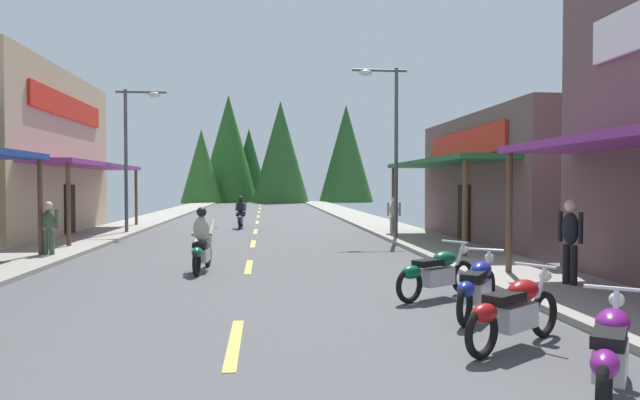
{
  "coord_description": "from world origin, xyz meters",
  "views": [
    {
      "loc": [
        0.4,
        0.71,
        2.11
      ],
      "look_at": [
        3.24,
        29.25,
        1.32
      ],
      "focal_mm": 31.5,
      "sensor_mm": 36.0,
      "label": 1
    }
  ],
  "objects_px": {
    "motorcycle_parked_right_1": "(514,310)",
    "motorcycle_parked_right_3": "(436,272)",
    "motorcycle_parked_right_2": "(477,286)",
    "rider_cruising_trailing": "(241,215)",
    "streetlamp_left": "(134,140)",
    "streetlamp_right": "(388,129)",
    "rider_cruising_lead": "(202,245)",
    "pedestrian_browsing": "(49,226)",
    "motorcycle_parked_right_0": "(611,351)",
    "pedestrian_waiting": "(570,237)",
    "pedestrian_strolling": "(394,214)"
  },
  "relations": [
    {
      "from": "motorcycle_parked_right_2",
      "to": "pedestrian_strolling",
      "type": "height_order",
      "value": "pedestrian_strolling"
    },
    {
      "from": "motorcycle_parked_right_3",
      "to": "pedestrian_strolling",
      "type": "distance_m",
      "value": 12.39
    },
    {
      "from": "rider_cruising_trailing",
      "to": "pedestrian_browsing",
      "type": "height_order",
      "value": "pedestrian_browsing"
    },
    {
      "from": "motorcycle_parked_right_2",
      "to": "motorcycle_parked_right_3",
      "type": "xyz_separation_m",
      "value": [
        -0.21,
        1.47,
        0.0
      ]
    },
    {
      "from": "motorcycle_parked_right_3",
      "to": "pedestrian_waiting",
      "type": "height_order",
      "value": "pedestrian_waiting"
    },
    {
      "from": "motorcycle_parked_right_2",
      "to": "pedestrian_strolling",
      "type": "bearing_deg",
      "value": 27.86
    },
    {
      "from": "streetlamp_right",
      "to": "motorcycle_parked_right_0",
      "type": "xyz_separation_m",
      "value": [
        -1.32,
        -15.73,
        -3.71
      ]
    },
    {
      "from": "streetlamp_left",
      "to": "pedestrian_waiting",
      "type": "xyz_separation_m",
      "value": [
        11.5,
        -13.65,
        -2.91
      ]
    },
    {
      "from": "streetlamp_right",
      "to": "rider_cruising_lead",
      "type": "height_order",
      "value": "streetlamp_right"
    },
    {
      "from": "streetlamp_left",
      "to": "pedestrian_browsing",
      "type": "bearing_deg",
      "value": -94.77
    },
    {
      "from": "motorcycle_parked_right_2",
      "to": "rider_cruising_trailing",
      "type": "relative_size",
      "value": 0.84
    },
    {
      "from": "motorcycle_parked_right_3",
      "to": "pedestrian_strolling",
      "type": "height_order",
      "value": "pedestrian_strolling"
    },
    {
      "from": "motorcycle_parked_right_2",
      "to": "pedestrian_strolling",
      "type": "distance_m",
      "value": 13.81
    },
    {
      "from": "motorcycle_parked_right_0",
      "to": "rider_cruising_trailing",
      "type": "bearing_deg",
      "value": 48.39
    },
    {
      "from": "motorcycle_parked_right_1",
      "to": "rider_cruising_lead",
      "type": "bearing_deg",
      "value": 89.61
    },
    {
      "from": "motorcycle_parked_right_2",
      "to": "rider_cruising_trailing",
      "type": "xyz_separation_m",
      "value": [
        -4.51,
        18.53,
        0.17
      ]
    },
    {
      "from": "motorcycle_parked_right_3",
      "to": "pedestrian_browsing",
      "type": "distance_m",
      "value": 11.3
    },
    {
      "from": "rider_cruising_lead",
      "to": "rider_cruising_trailing",
      "type": "bearing_deg",
      "value": 2.48
    },
    {
      "from": "pedestrian_browsing",
      "to": "pedestrian_waiting",
      "type": "distance_m",
      "value": 13.54
    },
    {
      "from": "motorcycle_parked_right_0",
      "to": "pedestrian_waiting",
      "type": "xyz_separation_m",
      "value": [
        2.7,
        5.46,
        0.57
      ]
    },
    {
      "from": "motorcycle_parked_right_2",
      "to": "rider_cruising_lead",
      "type": "height_order",
      "value": "rider_cruising_lead"
    },
    {
      "from": "motorcycle_parked_right_2",
      "to": "rider_cruising_lead",
      "type": "bearing_deg",
      "value": 79.05
    },
    {
      "from": "streetlamp_left",
      "to": "motorcycle_parked_right_1",
      "type": "xyz_separation_m",
      "value": [
        8.65,
        -17.3,
        -3.48
      ]
    },
    {
      "from": "motorcycle_parked_right_0",
      "to": "motorcycle_parked_right_3",
      "type": "xyz_separation_m",
      "value": [
        -0.18,
        4.98,
        0.0
      ]
    },
    {
      "from": "motorcycle_parked_right_0",
      "to": "motorcycle_parked_right_2",
      "type": "bearing_deg",
      "value": 36.41
    },
    {
      "from": "streetlamp_left",
      "to": "pedestrian_strolling",
      "type": "height_order",
      "value": "streetlamp_left"
    },
    {
      "from": "rider_cruising_lead",
      "to": "rider_cruising_trailing",
      "type": "height_order",
      "value": "same"
    },
    {
      "from": "motorcycle_parked_right_2",
      "to": "pedestrian_browsing",
      "type": "bearing_deg",
      "value": 85.58
    },
    {
      "from": "streetlamp_right",
      "to": "pedestrian_browsing",
      "type": "relative_size",
      "value": 3.99
    },
    {
      "from": "pedestrian_strolling",
      "to": "motorcycle_parked_right_1",
      "type": "bearing_deg",
      "value": 171.42
    },
    {
      "from": "streetlamp_left",
      "to": "pedestrian_strolling",
      "type": "bearing_deg",
      "value": -10.21
    },
    {
      "from": "motorcycle_parked_right_0",
      "to": "rider_cruising_lead",
      "type": "relative_size",
      "value": 0.83
    },
    {
      "from": "streetlamp_left",
      "to": "motorcycle_parked_right_1",
      "type": "distance_m",
      "value": 19.66
    },
    {
      "from": "motorcycle_parked_right_2",
      "to": "rider_cruising_trailing",
      "type": "bearing_deg",
      "value": 49.24
    },
    {
      "from": "motorcycle_parked_right_3",
      "to": "rider_cruising_lead",
      "type": "bearing_deg",
      "value": 109.63
    },
    {
      "from": "motorcycle_parked_right_0",
      "to": "motorcycle_parked_right_2",
      "type": "height_order",
      "value": "same"
    },
    {
      "from": "motorcycle_parked_right_3",
      "to": "rider_cruising_lead",
      "type": "relative_size",
      "value": 0.87
    },
    {
      "from": "streetlamp_left",
      "to": "motorcycle_parked_right_0",
      "type": "bearing_deg",
      "value": -65.28
    },
    {
      "from": "streetlamp_right",
      "to": "motorcycle_parked_right_0",
      "type": "bearing_deg",
      "value": -94.78
    },
    {
      "from": "streetlamp_right",
      "to": "rider_cruising_lead",
      "type": "bearing_deg",
      "value": -131.06
    },
    {
      "from": "motorcycle_parked_right_3",
      "to": "motorcycle_parked_right_1",
      "type": "bearing_deg",
      "value": -121.56
    },
    {
      "from": "pedestrian_strolling",
      "to": "motorcycle_parked_right_2",
      "type": "bearing_deg",
      "value": 171.23
    },
    {
      "from": "motorcycle_parked_right_1",
      "to": "rider_cruising_trailing",
      "type": "height_order",
      "value": "rider_cruising_trailing"
    },
    {
      "from": "motorcycle_parked_right_1",
      "to": "streetlamp_left",
      "type": "bearing_deg",
      "value": 81.69
    },
    {
      "from": "motorcycle_parked_right_0",
      "to": "motorcycle_parked_right_2",
      "type": "xyz_separation_m",
      "value": [
        0.03,
        3.51,
        0.0
      ]
    },
    {
      "from": "motorcycle_parked_right_0",
      "to": "rider_cruising_lead",
      "type": "bearing_deg",
      "value": 66.17
    },
    {
      "from": "motorcycle_parked_right_3",
      "to": "motorcycle_parked_right_0",
      "type": "bearing_deg",
      "value": -120.08
    },
    {
      "from": "rider_cruising_lead",
      "to": "pedestrian_strolling",
      "type": "xyz_separation_m",
      "value": [
        6.73,
        8.53,
        0.26
      ]
    },
    {
      "from": "motorcycle_parked_right_1",
      "to": "motorcycle_parked_right_3",
      "type": "distance_m",
      "value": 3.17
    },
    {
      "from": "streetlamp_left",
      "to": "streetlamp_right",
      "type": "relative_size",
      "value": 0.94
    }
  ]
}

